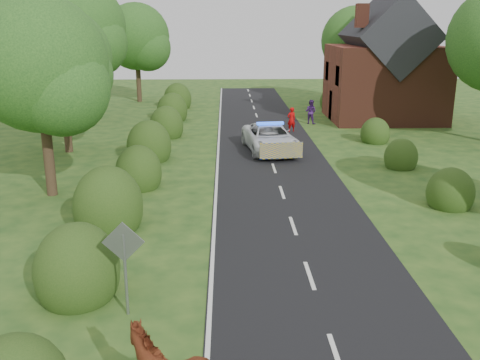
{
  "coord_description": "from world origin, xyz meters",
  "views": [
    {
      "loc": [
        -2.44,
        -10.27,
        7.24
      ],
      "look_at": [
        -1.91,
        9.64,
        1.3
      ],
      "focal_mm": 40.0,
      "sensor_mm": 36.0,
      "label": 1
    }
  ],
  "objects_px": {
    "police_van": "(270,138)",
    "pedestrian_red": "(291,120)",
    "road_sign": "(124,255)",
    "pedestrian_purple": "(311,112)"
  },
  "relations": [
    {
      "from": "police_van",
      "to": "pedestrian_red",
      "type": "distance_m",
      "value": 5.97
    },
    {
      "from": "road_sign",
      "to": "police_van",
      "type": "bearing_deg",
      "value": 74.05
    },
    {
      "from": "road_sign",
      "to": "police_van",
      "type": "xyz_separation_m",
      "value": [
        5.09,
        17.82,
        -0.88
      ]
    },
    {
      "from": "road_sign",
      "to": "police_van",
      "type": "height_order",
      "value": "road_sign"
    },
    {
      "from": "road_sign",
      "to": "pedestrian_red",
      "type": "distance_m",
      "value": 24.51
    },
    {
      "from": "pedestrian_red",
      "to": "pedestrian_purple",
      "type": "relative_size",
      "value": 0.94
    },
    {
      "from": "road_sign",
      "to": "pedestrian_red",
      "type": "height_order",
      "value": "road_sign"
    },
    {
      "from": "police_van",
      "to": "pedestrian_red",
      "type": "height_order",
      "value": "police_van"
    },
    {
      "from": "police_van",
      "to": "pedestrian_purple",
      "type": "height_order",
      "value": "pedestrian_purple"
    },
    {
      "from": "police_van",
      "to": "pedestrian_purple",
      "type": "xyz_separation_m",
      "value": [
        3.66,
        8.54,
        0.1
      ]
    }
  ]
}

